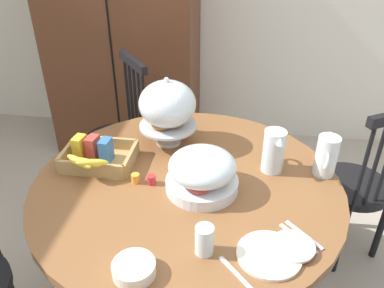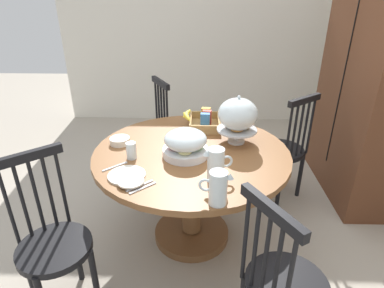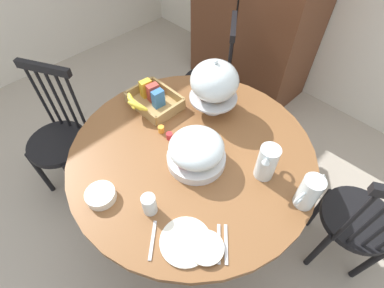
{
  "view_description": "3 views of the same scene",
  "coord_description": "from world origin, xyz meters",
  "px_view_note": "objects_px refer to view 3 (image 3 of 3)",
  "views": [
    {
      "loc": [
        0.27,
        -1.33,
        1.75
      ],
      "look_at": [
        0.06,
        0.14,
        0.84
      ],
      "focal_mm": 36.67,
      "sensor_mm": 36.0,
      "label": 1
    },
    {
      "loc": [
        2.0,
        0.05,
        1.74
      ],
      "look_at": [
        -0.04,
        -0.01,
        0.74
      ],
      "focal_mm": 30.29,
      "sensor_mm": 36.0,
      "label": 2
    },
    {
      "loc": [
        0.73,
        -0.66,
        1.91
      ],
      "look_at": [
        0.06,
        -0.01,
        0.79
      ],
      "focal_mm": 26.27,
      "sensor_mm": 36.0,
      "label": 3
    }
  ],
  "objects_px": {
    "dining_table": "(192,170)",
    "windsor_chair_far_side": "(358,222)",
    "orange_juice_pitcher": "(267,163)",
    "china_plate_small": "(206,247)",
    "cereal_basket": "(152,99)",
    "drinking_glass": "(149,204)",
    "milk_pitcher": "(308,193)",
    "fruit_platter_covered": "(196,151)",
    "windsor_chair_near_window": "(210,83)",
    "pastry_stand_with_dome": "(214,83)",
    "china_plate_large": "(186,241)",
    "cereal_bowl": "(101,195)",
    "windsor_chair_by_cabinet": "(60,141)"
  },
  "relations": [
    {
      "from": "dining_table",
      "to": "windsor_chair_far_side",
      "type": "relative_size",
      "value": 1.35
    },
    {
      "from": "orange_juice_pitcher",
      "to": "china_plate_small",
      "type": "bearing_deg",
      "value": -82.95
    },
    {
      "from": "cereal_basket",
      "to": "drinking_glass",
      "type": "height_order",
      "value": "cereal_basket"
    },
    {
      "from": "milk_pitcher",
      "to": "drinking_glass",
      "type": "height_order",
      "value": "milk_pitcher"
    },
    {
      "from": "dining_table",
      "to": "fruit_platter_covered",
      "type": "xyz_separation_m",
      "value": [
        0.07,
        -0.04,
        0.28
      ]
    },
    {
      "from": "windsor_chair_far_side",
      "to": "milk_pitcher",
      "type": "relative_size",
      "value": 5.32
    },
    {
      "from": "windsor_chair_near_window",
      "to": "orange_juice_pitcher",
      "type": "xyz_separation_m",
      "value": [
        0.93,
        -0.62,
        0.38
      ]
    },
    {
      "from": "windsor_chair_near_window",
      "to": "windsor_chair_far_side",
      "type": "height_order",
      "value": "same"
    },
    {
      "from": "windsor_chair_near_window",
      "to": "orange_juice_pitcher",
      "type": "height_order",
      "value": "windsor_chair_near_window"
    },
    {
      "from": "dining_table",
      "to": "windsor_chair_far_side",
      "type": "bearing_deg",
      "value": 28.49
    },
    {
      "from": "pastry_stand_with_dome",
      "to": "drinking_glass",
      "type": "xyz_separation_m",
      "value": [
        0.26,
        -0.69,
        -0.14
      ]
    },
    {
      "from": "windsor_chair_far_side",
      "to": "china_plate_large",
      "type": "height_order",
      "value": "windsor_chair_far_side"
    },
    {
      "from": "dining_table",
      "to": "cereal_bowl",
      "type": "height_order",
      "value": "cereal_bowl"
    },
    {
      "from": "windsor_chair_near_window",
      "to": "milk_pitcher",
      "type": "height_order",
      "value": "windsor_chair_near_window"
    },
    {
      "from": "milk_pitcher",
      "to": "china_plate_small",
      "type": "height_order",
      "value": "milk_pitcher"
    },
    {
      "from": "milk_pitcher",
      "to": "drinking_glass",
      "type": "bearing_deg",
      "value": -131.23
    },
    {
      "from": "dining_table",
      "to": "milk_pitcher",
      "type": "bearing_deg",
      "value": 14.29
    },
    {
      "from": "orange_juice_pitcher",
      "to": "cereal_bowl",
      "type": "distance_m",
      "value": 0.79
    },
    {
      "from": "windsor_chair_by_cabinet",
      "to": "pastry_stand_with_dome",
      "type": "distance_m",
      "value": 1.14
    },
    {
      "from": "orange_juice_pitcher",
      "to": "cereal_basket",
      "type": "bearing_deg",
      "value": -174.9
    },
    {
      "from": "china_plate_large",
      "to": "cereal_bowl",
      "type": "height_order",
      "value": "cereal_bowl"
    },
    {
      "from": "orange_juice_pitcher",
      "to": "cereal_bowl",
      "type": "xyz_separation_m",
      "value": [
        -0.45,
        -0.65,
        -0.07
      ]
    },
    {
      "from": "windsor_chair_near_window",
      "to": "milk_pitcher",
      "type": "bearing_deg",
      "value": -28.46
    },
    {
      "from": "china_plate_large",
      "to": "windsor_chair_by_cabinet",
      "type": "bearing_deg",
      "value": -177.09
    },
    {
      "from": "dining_table",
      "to": "drinking_glass",
      "type": "height_order",
      "value": "drinking_glass"
    },
    {
      "from": "windsor_chair_near_window",
      "to": "fruit_platter_covered",
      "type": "distance_m",
      "value": 1.09
    },
    {
      "from": "windsor_chair_by_cabinet",
      "to": "dining_table",
      "type": "bearing_deg",
      "value": 26.55
    },
    {
      "from": "windsor_chair_far_side",
      "to": "china_plate_small",
      "type": "distance_m",
      "value": 0.94
    },
    {
      "from": "windsor_chair_by_cabinet",
      "to": "pastry_stand_with_dome",
      "type": "height_order",
      "value": "pastry_stand_with_dome"
    },
    {
      "from": "dining_table",
      "to": "drinking_glass",
      "type": "relative_size",
      "value": 11.97
    },
    {
      "from": "pastry_stand_with_dome",
      "to": "cereal_basket",
      "type": "height_order",
      "value": "pastry_stand_with_dome"
    },
    {
      "from": "dining_table",
      "to": "windsor_chair_far_side",
      "type": "xyz_separation_m",
      "value": [
        0.84,
        0.46,
        -0.1
      ]
    },
    {
      "from": "fruit_platter_covered",
      "to": "cereal_bowl",
      "type": "bearing_deg",
      "value": -108.88
    },
    {
      "from": "orange_juice_pitcher",
      "to": "cereal_basket",
      "type": "height_order",
      "value": "orange_juice_pitcher"
    },
    {
      "from": "windsor_chair_near_window",
      "to": "windsor_chair_far_side",
      "type": "bearing_deg",
      "value": -12.57
    },
    {
      "from": "windsor_chair_by_cabinet",
      "to": "cereal_basket",
      "type": "distance_m",
      "value": 0.74
    },
    {
      "from": "windsor_chair_by_cabinet",
      "to": "china_plate_large",
      "type": "xyz_separation_m",
      "value": [
        1.19,
        0.06,
        0.29
      ]
    },
    {
      "from": "windsor_chair_by_cabinet",
      "to": "milk_pitcher",
      "type": "height_order",
      "value": "windsor_chair_by_cabinet"
    },
    {
      "from": "windsor_chair_near_window",
      "to": "china_plate_large",
      "type": "xyz_separation_m",
      "value": [
        0.9,
        -1.14,
        0.29
      ]
    },
    {
      "from": "windsor_chair_far_side",
      "to": "cereal_basket",
      "type": "height_order",
      "value": "windsor_chair_far_side"
    },
    {
      "from": "orange_juice_pitcher",
      "to": "drinking_glass",
      "type": "xyz_separation_m",
      "value": [
        -0.24,
        -0.53,
        -0.03
      ]
    },
    {
      "from": "pastry_stand_with_dome",
      "to": "fruit_platter_covered",
      "type": "xyz_separation_m",
      "value": [
        0.21,
        -0.35,
        -0.11
      ]
    },
    {
      "from": "china_plate_small",
      "to": "cereal_bowl",
      "type": "relative_size",
      "value": 1.07
    },
    {
      "from": "fruit_platter_covered",
      "to": "cereal_basket",
      "type": "bearing_deg",
      "value": 167.04
    },
    {
      "from": "dining_table",
      "to": "windsor_chair_by_cabinet",
      "type": "bearing_deg",
      "value": -153.45
    },
    {
      "from": "milk_pitcher",
      "to": "cereal_basket",
      "type": "bearing_deg",
      "value": -175.97
    },
    {
      "from": "drinking_glass",
      "to": "cereal_basket",
      "type": "bearing_deg",
      "value": 140.0
    },
    {
      "from": "milk_pitcher",
      "to": "windsor_chair_near_window",
      "type": "bearing_deg",
      "value": 151.54
    },
    {
      "from": "windsor_chair_far_side",
      "to": "china_plate_large",
      "type": "xyz_separation_m",
      "value": [
        -0.51,
        -0.83,
        0.29
      ]
    },
    {
      "from": "pastry_stand_with_dome",
      "to": "china_plate_small",
      "type": "height_order",
      "value": "pastry_stand_with_dome"
    }
  ]
}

